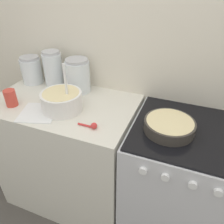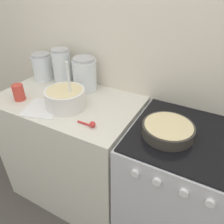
% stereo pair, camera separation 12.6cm
% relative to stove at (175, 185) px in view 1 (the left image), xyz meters
% --- Properties ---
extents(wall_back, '(4.96, 0.05, 2.40)m').
position_rel_stove_xyz_m(wall_back, '(-0.32, 0.33, 0.73)').
color(wall_back, beige).
rests_on(wall_back, ground_plane).
extents(countertop_cabinet, '(0.98, 0.60, 0.94)m').
position_rel_stove_xyz_m(countertop_cabinet, '(-0.81, 0.00, 0.00)').
color(countertop_cabinet, silver).
rests_on(countertop_cabinet, ground_plane).
extents(stove, '(0.62, 0.62, 0.94)m').
position_rel_stove_xyz_m(stove, '(0.00, 0.00, 0.00)').
color(stove, silver).
rests_on(stove, ground_plane).
extents(mixing_bowl, '(0.25, 0.25, 0.31)m').
position_rel_stove_xyz_m(mixing_bowl, '(-0.76, -0.07, 0.54)').
color(mixing_bowl, white).
rests_on(mixing_bowl, countertop_cabinet).
extents(baking_pan, '(0.27, 0.27, 0.06)m').
position_rel_stove_xyz_m(baking_pan, '(-0.10, -0.05, 0.50)').
color(baking_pan, '#38332D').
rests_on(baking_pan, stove).
extents(storage_jar_left, '(0.15, 0.15, 0.20)m').
position_rel_stove_xyz_m(storage_jar_left, '(-1.19, 0.19, 0.56)').
color(storage_jar_left, silver).
rests_on(storage_jar_left, countertop_cabinet).
extents(storage_jar_middle, '(0.14, 0.14, 0.27)m').
position_rel_stove_xyz_m(storage_jar_middle, '(-0.99, 0.19, 0.58)').
color(storage_jar_middle, silver).
rests_on(storage_jar_middle, countertop_cabinet).
extents(storage_jar_right, '(0.17, 0.17, 0.24)m').
position_rel_stove_xyz_m(storage_jar_right, '(-0.79, 0.19, 0.57)').
color(storage_jar_right, silver).
rests_on(storage_jar_right, countertop_cabinet).
extents(tin_can, '(0.07, 0.07, 0.11)m').
position_rel_stove_xyz_m(tin_can, '(-1.09, -0.15, 0.52)').
color(tin_can, '#CC3F33').
rests_on(tin_can, countertop_cabinet).
extents(recipe_page, '(0.27, 0.28, 0.01)m').
position_rel_stove_xyz_m(recipe_page, '(-0.87, -0.16, 0.47)').
color(recipe_page, white).
rests_on(recipe_page, countertop_cabinet).
extents(measuring_spoon, '(0.12, 0.04, 0.04)m').
position_rel_stove_xyz_m(measuring_spoon, '(-0.50, -0.18, 0.48)').
color(measuring_spoon, red).
rests_on(measuring_spoon, countertop_cabinet).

